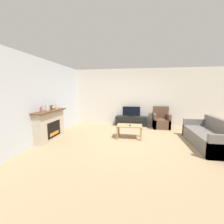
# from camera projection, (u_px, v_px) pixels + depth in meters

# --- Properties ---
(ground_plane) EXTENTS (24.00, 24.00, 0.00)m
(ground_plane) POSITION_uv_depth(u_px,v_px,m) (133.00, 140.00, 5.09)
(ground_plane) COLOR #9E8460
(wall_back) EXTENTS (12.00, 0.06, 2.70)m
(wall_back) POSITION_uv_depth(u_px,v_px,m) (135.00, 97.00, 7.26)
(wall_back) COLOR beige
(wall_back) RESTS_ON ground
(wall_left) EXTENTS (0.06, 12.00, 2.70)m
(wall_left) POSITION_uv_depth(u_px,v_px,m) (50.00, 99.00, 5.39)
(wall_left) COLOR silver
(wall_left) RESTS_ON ground
(fireplace) EXTENTS (0.41, 1.51, 1.01)m
(fireplace) POSITION_uv_depth(u_px,v_px,m) (50.00, 125.00, 5.10)
(fireplace) COLOR #B7A893
(fireplace) RESTS_ON ground
(mantel_vase_left) EXTENTS (0.07, 0.07, 0.17)m
(mantel_vase_left) POSITION_uv_depth(u_px,v_px,m) (41.00, 110.00, 4.58)
(mantel_vase_left) COLOR #994C3D
(mantel_vase_left) RESTS_ON fireplace
(mantel_vase_centre_left) EXTENTS (0.09, 0.09, 0.24)m
(mantel_vase_centre_left) POSITION_uv_depth(u_px,v_px,m) (47.00, 107.00, 4.90)
(mantel_vase_centre_left) COLOR beige
(mantel_vase_centre_left) RESTS_ON fireplace
(mantel_vase_right) EXTENTS (0.08, 0.08, 0.19)m
(mantel_vase_right) POSITION_uv_depth(u_px,v_px,m) (57.00, 106.00, 5.46)
(mantel_vase_right) COLOR beige
(mantel_vase_right) RESTS_ON fireplace
(mantel_clock) EXTENTS (0.08, 0.11, 0.15)m
(mantel_clock) POSITION_uv_depth(u_px,v_px,m) (52.00, 108.00, 5.17)
(mantel_clock) COLOR brown
(mantel_clock) RESTS_ON fireplace
(tv_stand) EXTENTS (1.48, 0.43, 0.44)m
(tv_stand) POSITION_uv_depth(u_px,v_px,m) (131.00, 121.00, 7.17)
(tv_stand) COLOR black
(tv_stand) RESTS_ON ground
(tv) EXTENTS (0.83, 0.18, 0.47)m
(tv) POSITION_uv_depth(u_px,v_px,m) (131.00, 112.00, 7.11)
(tv) COLOR black
(tv) RESTS_ON tv_stand
(armchair) EXTENTS (0.70, 0.76, 0.95)m
(armchair) POSITION_uv_depth(u_px,v_px,m) (161.00, 121.00, 6.74)
(armchair) COLOR brown
(armchair) RESTS_ON ground
(coffee_table) EXTENTS (0.88, 0.52, 0.46)m
(coffee_table) POSITION_uv_depth(u_px,v_px,m) (129.00, 127.00, 5.26)
(coffee_table) COLOR #A37F56
(coffee_table) RESTS_ON ground
(remote) EXTENTS (0.07, 0.15, 0.02)m
(remote) POSITION_uv_depth(u_px,v_px,m) (130.00, 125.00, 5.18)
(remote) COLOR black
(remote) RESTS_ON coffee_table
(couch) EXTENTS (0.88, 2.09, 0.82)m
(couch) POSITION_uv_depth(u_px,v_px,m) (210.00, 137.00, 4.51)
(couch) COLOR #66605B
(couch) RESTS_ON ground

